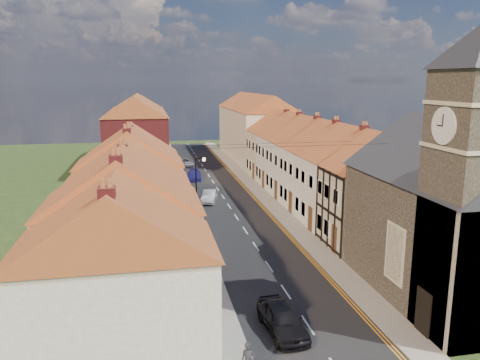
{
  "coord_description": "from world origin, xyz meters",
  "views": [
    {
      "loc": [
        -7.77,
        -19.13,
        12.49
      ],
      "look_at": [
        0.38,
        22.27,
        3.5
      ],
      "focal_mm": 35.0,
      "sensor_mm": 36.0,
      "label": 1
    }
  ],
  "objects_px": {
    "car_far": "(194,175)",
    "car_distant": "(185,162)",
    "car_mid": "(210,196)",
    "lamppost": "(197,187)",
    "car_near": "(282,319)",
    "church": "(462,201)"
  },
  "relations": [
    {
      "from": "car_far",
      "to": "car_distant",
      "type": "height_order",
      "value": "car_far"
    },
    {
      "from": "car_mid",
      "to": "car_distant",
      "type": "xyz_separation_m",
      "value": [
        -0.87,
        21.82,
        -0.11
      ]
    },
    {
      "from": "lamppost",
      "to": "car_distant",
      "type": "height_order",
      "value": "lamppost"
    },
    {
      "from": "lamppost",
      "to": "car_near",
      "type": "bearing_deg",
      "value": -82.82
    },
    {
      "from": "lamppost",
      "to": "car_distant",
      "type": "relative_size",
      "value": 1.57
    },
    {
      "from": "car_mid",
      "to": "car_far",
      "type": "height_order",
      "value": "car_mid"
    },
    {
      "from": "church",
      "to": "car_far",
      "type": "relative_size",
      "value": 3.56
    },
    {
      "from": "car_distant",
      "to": "car_near",
      "type": "bearing_deg",
      "value": -104.19
    },
    {
      "from": "lamppost",
      "to": "car_far",
      "type": "height_order",
      "value": "lamppost"
    },
    {
      "from": "lamppost",
      "to": "car_far",
      "type": "xyz_separation_m",
      "value": [
        1.62,
        19.57,
        -2.92
      ]
    },
    {
      "from": "car_near",
      "to": "car_distant",
      "type": "relative_size",
      "value": 1.12
    },
    {
      "from": "lamppost",
      "to": "car_far",
      "type": "relative_size",
      "value": 1.41
    },
    {
      "from": "church",
      "to": "car_distant",
      "type": "distance_m",
      "value": 48.47
    },
    {
      "from": "car_near",
      "to": "lamppost",
      "type": "bearing_deg",
      "value": 93.41
    },
    {
      "from": "church",
      "to": "car_mid",
      "type": "distance_m",
      "value": 27.71
    },
    {
      "from": "lamppost",
      "to": "car_far",
      "type": "bearing_deg",
      "value": 85.28
    },
    {
      "from": "lamppost",
      "to": "car_near",
      "type": "xyz_separation_m",
      "value": [
        2.31,
        -18.36,
        -2.81
      ]
    },
    {
      "from": "car_distant",
      "to": "lamppost",
      "type": "bearing_deg",
      "value": -107.82
    },
    {
      "from": "car_mid",
      "to": "car_far",
      "type": "relative_size",
      "value": 0.91
    },
    {
      "from": "car_distant",
      "to": "church",
      "type": "bearing_deg",
      "value": -91.12
    },
    {
      "from": "car_distant",
      "to": "car_far",
      "type": "bearing_deg",
      "value": -103.35
    },
    {
      "from": "car_near",
      "to": "car_mid",
      "type": "bearing_deg",
      "value": 86.69
    }
  ]
}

